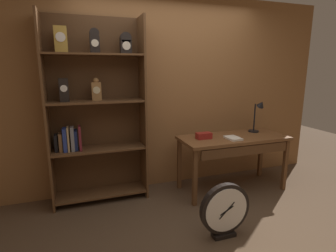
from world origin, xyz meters
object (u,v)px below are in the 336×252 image
bookshelf (95,111)px  desk_lamp (258,113)px  workbench (234,143)px  open_repair_manual (233,138)px  round_clock_large (225,210)px  toolbox_small (204,136)px

bookshelf → desk_lamp: 2.23m
workbench → open_repair_manual: 0.15m
round_clock_large → toolbox_small: bearing=76.5°
open_repair_manual → bookshelf: bearing=165.1°
bookshelf → desk_lamp: (2.22, -0.20, -0.12)m
bookshelf → toolbox_small: bookshelf is taller
workbench → round_clock_large: (-0.65, -0.89, -0.38)m
toolbox_small → round_clock_large: 1.09m
workbench → round_clock_large: bearing=-126.3°
open_repair_manual → workbench: bearing=47.5°
bookshelf → workbench: 1.85m
bookshelf → round_clock_large: bookshelf is taller
bookshelf → desk_lamp: bookshelf is taller
bookshelf → toolbox_small: (1.33, -0.29, -0.35)m
desk_lamp → toolbox_small: desk_lamp is taller
bookshelf → open_repair_manual: (1.68, -0.42, -0.37)m
workbench → toolbox_small: (-0.43, 0.05, 0.12)m
round_clock_large → open_repair_manual: bearing=54.3°
open_repair_manual → desk_lamp: bearing=21.7°
desk_lamp → open_repair_manual: 0.63m
workbench → open_repair_manual: bearing=-131.8°
toolbox_small → bookshelf: bearing=167.8°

